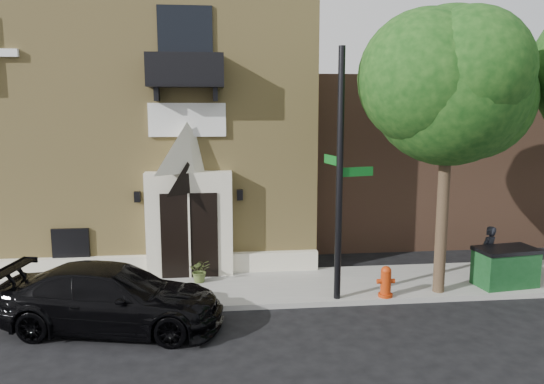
{
  "coord_description": "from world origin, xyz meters",
  "views": [
    {
      "loc": [
        -0.21,
        -13.24,
        5.34
      ],
      "look_at": [
        1.45,
        2.0,
        2.82
      ],
      "focal_mm": 35.0,
      "sensor_mm": 36.0,
      "label": 1
    }
  ],
  "objects_px": {
    "street_sign": "(340,176)",
    "fire_hydrant": "(386,282)",
    "black_sedan": "(112,298)",
    "pedestrian_near": "(488,253)",
    "dumpster": "(505,266)"
  },
  "relations": [
    {
      "from": "street_sign",
      "to": "fire_hydrant",
      "type": "bearing_deg",
      "value": -13.76
    },
    {
      "from": "street_sign",
      "to": "black_sedan",
      "type": "bearing_deg",
      "value": 178.6
    },
    {
      "from": "pedestrian_near",
      "to": "street_sign",
      "type": "bearing_deg",
      "value": -15.08
    },
    {
      "from": "black_sedan",
      "to": "pedestrian_near",
      "type": "distance_m",
      "value": 10.84
    },
    {
      "from": "street_sign",
      "to": "pedestrian_near",
      "type": "xyz_separation_m",
      "value": [
        4.87,
        1.1,
        -2.54
      ]
    },
    {
      "from": "pedestrian_near",
      "to": "dumpster",
      "type": "bearing_deg",
      "value": 79.21
    },
    {
      "from": "black_sedan",
      "to": "pedestrian_near",
      "type": "xyz_separation_m",
      "value": [
        10.63,
        2.13,
        0.19
      ]
    },
    {
      "from": "fire_hydrant",
      "to": "dumpster",
      "type": "bearing_deg",
      "value": 7.76
    },
    {
      "from": "black_sedan",
      "to": "fire_hydrant",
      "type": "bearing_deg",
      "value": -71.24
    },
    {
      "from": "fire_hydrant",
      "to": "dumpster",
      "type": "height_order",
      "value": "dumpster"
    },
    {
      "from": "fire_hydrant",
      "to": "dumpster",
      "type": "relative_size",
      "value": 0.47
    },
    {
      "from": "black_sedan",
      "to": "fire_hydrant",
      "type": "distance_m",
      "value": 7.16
    },
    {
      "from": "black_sedan",
      "to": "fire_hydrant",
      "type": "relative_size",
      "value": 6.15
    },
    {
      "from": "street_sign",
      "to": "fire_hydrant",
      "type": "xyz_separation_m",
      "value": [
        1.33,
        -0.05,
        -2.93
      ]
    },
    {
      "from": "dumpster",
      "to": "fire_hydrant",
      "type": "bearing_deg",
      "value": -179.89
    }
  ]
}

